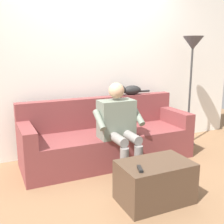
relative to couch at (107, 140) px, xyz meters
name	(u,v)px	position (x,y,z in m)	size (l,w,h in m)	color
ground_plane	(132,182)	(0.00, 0.71, -0.28)	(8.00, 8.00, 0.00)	#846042
back_wall	(92,60)	(0.00, -0.51, 1.05)	(5.08, 0.06, 2.66)	silver
couch	(107,140)	(0.00, 0.00, 0.00)	(2.26, 0.74, 0.83)	brown
coffee_table	(155,182)	(0.00, 1.16, -0.08)	(0.71, 0.46, 0.41)	#4C3828
person_solo_seated	(119,123)	(0.01, 0.36, 0.33)	(0.59, 0.57, 1.09)	slate
cat_on_backrest	(130,90)	(-0.48, -0.26, 0.62)	(0.52, 0.14, 0.15)	black
remote_black	(140,169)	(0.23, 1.25, 0.14)	(0.13, 0.03, 0.02)	black
floor_lamp	(192,52)	(-1.42, -0.07, 1.15)	(0.31, 0.31, 1.67)	#2D2D2D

